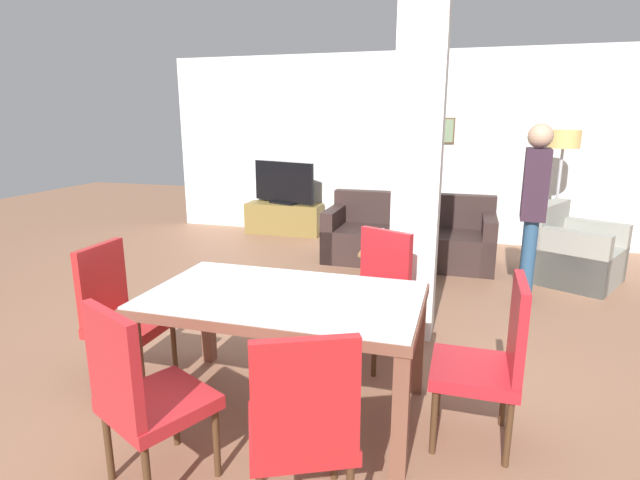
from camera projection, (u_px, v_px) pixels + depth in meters
ground_plane at (286, 407)px, 3.18m from camera, size 18.00×18.00×0.00m
back_wall at (398, 148)px, 7.35m from camera, size 7.20×0.09×2.70m
divider_pillar at (418, 174)px, 3.98m from camera, size 0.37×0.35×2.70m
dining_table at (284, 317)px, 3.03m from camera, size 1.65×0.96×0.76m
dining_chair_head_right at (490, 357)px, 2.72m from camera, size 0.46×0.46×0.97m
dining_chair_far_right at (376, 291)px, 3.75m from camera, size 0.61×0.61×0.97m
dining_chair_head_left at (120, 310)px, 3.38m from camera, size 0.46×0.46×0.97m
dining_chair_near_right at (302, 423)px, 2.14m from camera, size 0.61×0.61×0.97m
dining_chair_near_left at (142, 392)px, 2.37m from camera, size 0.61×0.61×0.97m
sofa at (408, 239)px, 6.31m from camera, size 2.06×0.87×0.84m
armchair at (571, 255)px, 5.55m from camera, size 1.15×1.15×0.85m
coffee_table at (390, 267)px, 5.42m from camera, size 0.61×0.47×0.40m
bottle at (383, 244)px, 5.23m from camera, size 0.07×0.07×0.26m
tv_stand at (284, 219)px, 7.83m from camera, size 1.19×0.40×0.48m
tv_screen at (284, 183)px, 7.69m from camera, size 1.07×0.42×0.65m
floor_lamp at (563, 151)px, 6.11m from camera, size 0.38×0.38×1.64m
standing_person at (534, 202)px, 4.76m from camera, size 0.25×0.39×1.74m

